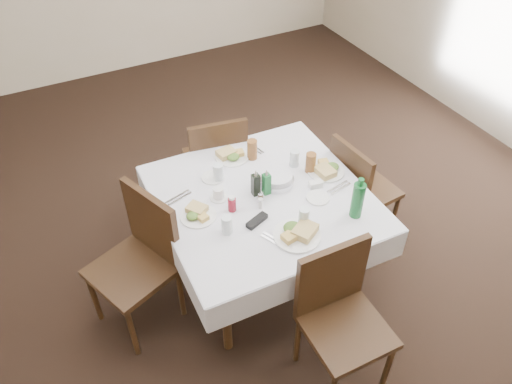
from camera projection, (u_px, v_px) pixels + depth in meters
ground_plane at (247, 254)px, 3.95m from camera, size 7.00×7.00×0.00m
room_shell at (244, 53)px, 2.82m from camera, size 6.04×7.04×2.80m
dining_table at (263, 205)px, 3.39m from camera, size 1.41×1.41×0.76m
chair_north at (217, 159)px, 3.99m from camera, size 0.52×0.52×0.95m
chair_south at (339, 309)px, 2.90m from camera, size 0.47×0.47×0.97m
chair_east at (358, 186)px, 3.78m from camera, size 0.46×0.46×0.91m
chair_west at (142, 253)px, 3.20m from camera, size 0.62×0.62×1.01m
meal_north at (231, 155)px, 3.64m from camera, size 0.25×0.25×0.05m
meal_south at (298, 233)px, 3.04m from camera, size 0.29×0.29×0.06m
meal_east at (326, 170)px, 3.51m from camera, size 0.27×0.27×0.06m
meal_west at (197, 214)px, 3.18m from camera, size 0.23×0.23×0.05m
side_plate_a at (213, 177)px, 3.47m from camera, size 0.16×0.16×0.01m
side_plate_b at (318, 198)px, 3.31m from camera, size 0.16×0.16×0.01m
water_n at (218, 173)px, 3.42m from camera, size 0.07×0.07×0.13m
water_s at (304, 217)px, 3.10m from camera, size 0.07×0.07×0.13m
water_e at (294, 158)px, 3.54m from camera, size 0.07×0.07×0.13m
water_w at (227, 225)px, 3.04m from camera, size 0.07×0.07×0.13m
iced_tea_a at (252, 150)px, 3.60m from camera, size 0.07×0.07×0.15m
iced_tea_b at (311, 163)px, 3.48m from camera, size 0.07×0.07×0.15m
bread_basket at (277, 179)px, 3.41m from camera, size 0.24×0.24×0.08m
oil_cruet_dark at (256, 184)px, 3.29m from camera, size 0.05×0.05×0.21m
oil_cruet_green at (266, 183)px, 3.30m from camera, size 0.05×0.05×0.20m
ketchup_bottle at (232, 204)px, 3.20m from camera, size 0.05×0.05×0.12m
salt_shaker at (260, 203)px, 3.23m from camera, size 0.03×0.03×0.07m
pepper_shaker at (261, 197)px, 3.27m from camera, size 0.03×0.03×0.08m
coffee_mug at (219, 193)px, 3.30m from camera, size 0.12×0.12×0.09m
sunglasses at (257, 221)px, 3.13m from camera, size 0.16×0.10×0.03m
green_bottle at (358, 200)px, 3.11m from camera, size 0.08×0.08×0.30m
sugar_caddy at (316, 184)px, 3.39m from camera, size 0.10×0.07×0.05m
cutlery_n at (256, 149)px, 3.73m from camera, size 0.06×0.16×0.01m
cutlery_s at (274, 240)px, 3.03m from camera, size 0.11×0.18×0.01m
cutlery_e at (339, 188)px, 3.39m from camera, size 0.19×0.08×0.01m
cutlery_w at (178, 198)px, 3.31m from camera, size 0.20×0.10×0.01m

